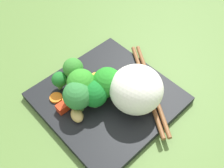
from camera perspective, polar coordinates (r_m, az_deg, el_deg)
ground_plane at (r=50.71cm, az=-0.95°, el=-4.25°), size 110.00×110.00×2.00cm
square_plate at (r=49.28cm, az=-0.98°, el=-3.10°), size 23.59×23.59×1.49cm
rice_mound at (r=44.33cm, az=5.44°, el=-1.23°), size 13.07×13.04×8.59cm
broccoli_floret_0 at (r=45.24cm, az=-0.95°, el=-0.07°), size 5.44×5.44×6.83cm
broccoli_floret_1 at (r=45.39cm, az=-6.88°, el=0.12°), size 5.14×5.14×6.95cm
broccoli_floret_2 at (r=48.08cm, az=-8.64°, el=3.41°), size 3.84×3.84×6.20cm
broccoli_floret_3 at (r=48.69cm, az=-11.61°, el=0.94°), size 2.98×2.98×4.21cm
broccoli_floret_4 at (r=44.32cm, az=-7.70°, el=-2.63°), size 5.09×5.09×6.60cm
broccoli_floret_5 at (r=44.72cm, az=-3.75°, el=-2.39°), size 4.86×4.86×5.90cm
carrot_slice_0 at (r=49.99cm, az=-5.93°, el=-0.53°), size 3.04×3.04×0.48cm
carrot_slice_1 at (r=49.24cm, az=-12.37°, el=-3.01°), size 2.77×2.77×0.45cm
carrot_slice_2 at (r=49.01cm, az=-4.19°, el=-1.67°), size 3.16×3.16×0.60cm
carrot_slice_3 at (r=48.21cm, az=-9.27°, el=-3.71°), size 4.30×4.30×0.64cm
carrot_slice_4 at (r=49.61cm, az=-8.26°, el=-1.34°), size 3.83×3.83×0.59cm
carrot_slice_5 at (r=51.09cm, az=-3.43°, el=1.35°), size 3.87×3.87×0.59cm
pepper_chunk_0 at (r=46.98cm, az=-10.97°, el=-5.18°), size 2.06×1.57×1.64cm
pepper_chunk_1 at (r=49.22cm, az=-1.76°, el=-0.50°), size 3.06×3.02×1.33cm
chicken_piece_0 at (r=45.43cm, az=-7.61°, el=-7.11°), size 2.93×3.51×1.86cm
chopstick_pair at (r=49.95cm, az=8.24°, el=-0.63°), size 13.66×19.84×0.82cm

